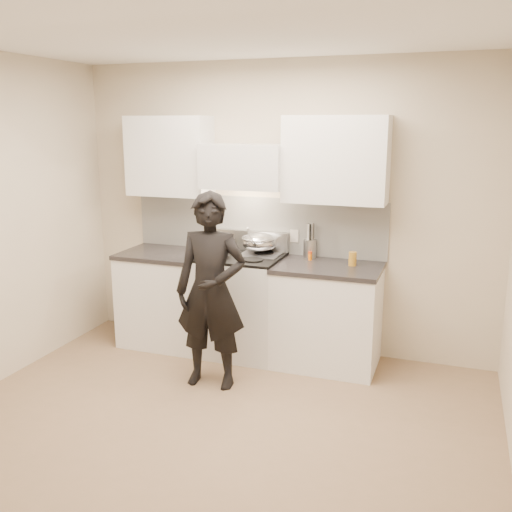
% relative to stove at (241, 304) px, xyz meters
% --- Properties ---
extents(ground_plane, '(4.00, 4.00, 0.00)m').
position_rel_stove_xyz_m(ground_plane, '(0.30, -1.42, -0.47)').
color(ground_plane, '#83664C').
extents(room_shell, '(4.04, 3.54, 2.70)m').
position_rel_stove_xyz_m(room_shell, '(0.24, -1.05, 1.12)').
color(room_shell, beige).
rests_on(room_shell, ground).
extents(stove, '(0.76, 0.65, 0.96)m').
position_rel_stove_xyz_m(stove, '(0.00, 0.00, 0.00)').
color(stove, silver).
rests_on(stove, ground).
extents(counter_right, '(0.92, 0.67, 0.92)m').
position_rel_stove_xyz_m(counter_right, '(0.83, 0.00, -0.01)').
color(counter_right, white).
rests_on(counter_right, ground).
extents(counter_left, '(0.82, 0.67, 0.92)m').
position_rel_stove_xyz_m(counter_left, '(-0.78, 0.00, -0.01)').
color(counter_left, white).
rests_on(counter_left, ground).
extents(wok, '(0.34, 0.42, 0.28)m').
position_rel_stove_xyz_m(wok, '(0.14, 0.14, 0.58)').
color(wok, silver).
rests_on(wok, stove).
extents(stock_pot, '(0.38, 0.32, 0.18)m').
position_rel_stove_xyz_m(stock_pot, '(-0.20, -0.14, 0.57)').
color(stock_pot, silver).
rests_on(stock_pot, stove).
extents(utensil_crock, '(0.12, 0.12, 0.32)m').
position_rel_stove_xyz_m(utensil_crock, '(0.60, 0.25, 0.54)').
color(utensil_crock, '#A9A9A9').
rests_on(utensil_crock, counter_right).
extents(spice_jar, '(0.04, 0.04, 0.08)m').
position_rel_stove_xyz_m(spice_jar, '(0.63, 0.14, 0.49)').
color(spice_jar, '#DF6606').
rests_on(spice_jar, counter_right).
extents(oil_glass, '(0.07, 0.07, 0.12)m').
position_rel_stove_xyz_m(oil_glass, '(1.02, 0.07, 0.51)').
color(oil_glass, '#A27220').
rests_on(oil_glass, counter_right).
extents(person, '(0.62, 0.44, 1.61)m').
position_rel_stove_xyz_m(person, '(0.02, -0.72, 0.33)').
color(person, black).
rests_on(person, ground).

